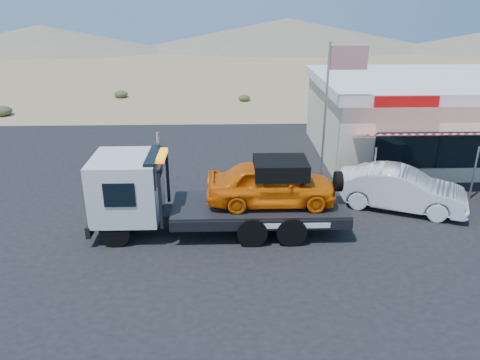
{
  "coord_description": "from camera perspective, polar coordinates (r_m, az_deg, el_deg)",
  "views": [
    {
      "loc": [
        0.77,
        -13.57,
        7.76
      ],
      "look_at": [
        1.23,
        1.92,
        1.5
      ],
      "focal_mm": 35.0,
      "sensor_mm": 36.0,
      "label": 1
    }
  ],
  "objects": [
    {
      "name": "tow_truck",
      "position": [
        15.82,
        -3.32,
        -1.24
      ],
      "size": [
        8.5,
        2.52,
        2.84
      ],
      "color": "black",
      "rests_on": "asphalt_lot"
    },
    {
      "name": "jerky_store",
      "position": [
        25.22,
        21.21,
        7.28
      ],
      "size": [
        10.4,
        9.97,
        3.9
      ],
      "color": "beige",
      "rests_on": "asphalt_lot"
    },
    {
      "name": "flagpole",
      "position": [
        18.97,
        11.16,
        9.42
      ],
      "size": [
        1.55,
        0.1,
        6.0
      ],
      "color": "#99999E",
      "rests_on": "asphalt_lot"
    },
    {
      "name": "ground",
      "position": [
        15.65,
        -4.35,
        -7.8
      ],
      "size": [
        120.0,
        120.0,
        0.0
      ],
      "primitive_type": "plane",
      "color": "#957F54",
      "rests_on": "ground"
    },
    {
      "name": "distant_hills",
      "position": [
        69.76,
        -10.87,
        16.79
      ],
      "size": [
        126.0,
        48.0,
        4.2
      ],
      "color": "#726B59",
      "rests_on": "ground"
    },
    {
      "name": "asphalt_lot",
      "position": [
        18.33,
        2.3,
        -3.03
      ],
      "size": [
        32.0,
        24.0,
        0.02
      ],
      "primitive_type": "cube",
      "color": "black",
      "rests_on": "ground"
    },
    {
      "name": "white_sedan",
      "position": [
        18.74,
        18.97,
        -1.04
      ],
      "size": [
        5.05,
        3.41,
        1.57
      ],
      "primitive_type": "imported",
      "rotation": [
        0.0,
        0.0,
        1.17
      ],
      "color": "silver",
      "rests_on": "asphalt_lot"
    }
  ]
}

